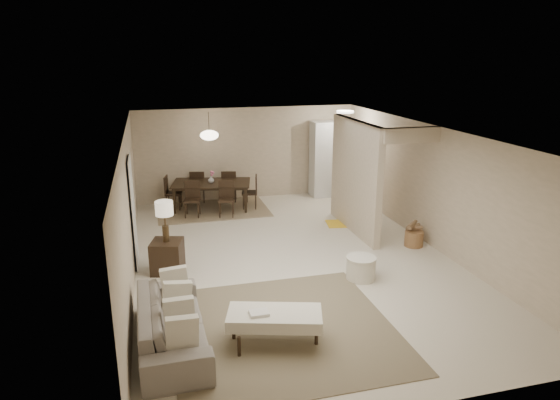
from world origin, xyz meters
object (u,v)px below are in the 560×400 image
object	(u,v)px
side_table	(167,256)
wicker_basket	(414,239)
pantry_cabinet	(332,159)
round_pouf	(361,268)
ottoman_bench	(275,318)
sofa	(172,324)
dining_table	(212,196)

from	to	relation	value
side_table	wicker_basket	size ratio (longest dim) A/B	1.55
pantry_cabinet	round_pouf	xyz separation A→B (m)	(-1.43, -5.34, -0.84)
side_table	wicker_basket	xyz separation A→B (m)	(5.04, -0.01, -0.14)
pantry_cabinet	ottoman_bench	world-z (taller)	pantry_cabinet
wicker_basket	side_table	bearing A→B (deg)	179.88
pantry_cabinet	wicker_basket	distance (m)	4.25
ottoman_bench	pantry_cabinet	bearing A→B (deg)	80.26
ottoman_bench	round_pouf	bearing A→B (deg)	55.04
ottoman_bench	sofa	bearing A→B (deg)	-175.72
sofa	round_pouf	bearing A→B (deg)	-70.03
pantry_cabinet	ottoman_bench	xyz separation A→B (m)	(-3.42, -6.92, -0.68)
side_table	round_pouf	world-z (taller)	side_table
pantry_cabinet	wicker_basket	xyz separation A→B (m)	(0.29, -4.15, -0.89)
ottoman_bench	dining_table	bearing A→B (deg)	106.91
pantry_cabinet	sofa	bearing A→B (deg)	-125.92
sofa	round_pouf	size ratio (longest dim) A/B	4.18
sofa	wicker_basket	xyz separation A→B (m)	(5.09, 2.47, -0.16)
pantry_cabinet	round_pouf	distance (m)	5.59
ottoman_bench	side_table	xyz separation A→B (m)	(-1.33, 2.79, -0.07)
side_table	wicker_basket	bearing A→B (deg)	-0.12
pantry_cabinet	round_pouf	bearing A→B (deg)	-104.97
ottoman_bench	round_pouf	world-z (taller)	ottoman_bench
ottoman_bench	wicker_basket	world-z (taller)	ottoman_bench
side_table	round_pouf	size ratio (longest dim) A/B	1.12
side_table	dining_table	xyz separation A→B (m)	(1.29, 3.69, 0.05)
sofa	side_table	distance (m)	2.49
pantry_cabinet	wicker_basket	bearing A→B (deg)	-85.98
dining_table	round_pouf	bearing A→B (deg)	-54.95
side_table	wicker_basket	distance (m)	5.04
pantry_cabinet	dining_table	size ratio (longest dim) A/B	1.06
sofa	ottoman_bench	distance (m)	1.41
pantry_cabinet	side_table	bearing A→B (deg)	-138.93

